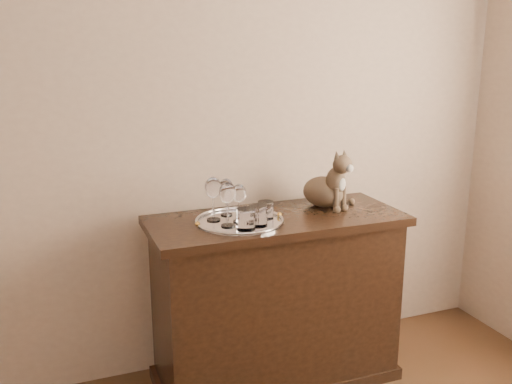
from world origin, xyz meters
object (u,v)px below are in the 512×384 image
at_px(wine_glass_c, 228,204).
at_px(tumbler_b, 246,219).
at_px(tumbler_a, 258,216).
at_px(wine_glass_d, 239,203).
at_px(tumbler_c, 266,210).
at_px(wine_glass_b, 226,197).
at_px(cat, 325,177).
at_px(sideboard, 276,300).
at_px(wine_glass_a, 213,199).
at_px(tray, 240,222).

xyz_separation_m(wine_glass_c, tumbler_b, (0.06, -0.07, -0.05)).
bearing_deg(tumbler_a, wine_glass_d, 123.60).
bearing_deg(tumbler_c, wine_glass_b, 142.16).
distance_m(wine_glass_b, wine_glass_d, 0.12).
height_order(wine_glass_c, cat, cat).
height_order(sideboard, cat, cat).
distance_m(sideboard, wine_glass_a, 0.61).
xyz_separation_m(wine_glass_b, cat, (0.51, -0.00, 0.05)).
relative_size(tray, cat, 1.36).
bearing_deg(sideboard, tray, -171.22).
height_order(tray, cat, cat).
relative_size(wine_glass_d, tumbler_a, 1.86).
relative_size(wine_glass_c, tumbler_c, 2.44).
height_order(tray, wine_glass_d, wine_glass_d).
xyz_separation_m(tumbler_a, cat, (0.43, 0.20, 0.09)).
relative_size(tray, tumbler_b, 4.29).
xyz_separation_m(wine_glass_a, wine_glass_b, (0.08, 0.05, -0.01)).
bearing_deg(tray, wine_glass_a, 149.82).
bearing_deg(tray, tumbler_b, -96.59).
bearing_deg(wine_glass_b, sideboard, -21.30).
relative_size(tray, wine_glass_a, 2.00).
bearing_deg(sideboard, wine_glass_d, -170.54).
height_order(tumbler_b, tumbler_c, tumbler_b).
bearing_deg(wine_glass_a, sideboard, -5.80).
xyz_separation_m(tumbler_c, cat, (0.36, 0.11, 0.10)).
bearing_deg(sideboard, tumbler_a, -139.70).
distance_m(wine_glass_c, tumbler_b, 0.11).
distance_m(sideboard, tumbler_b, 0.54).
distance_m(tray, wine_glass_c, 0.13).
bearing_deg(wine_glass_d, tumbler_c, 0.63).
xyz_separation_m(sideboard, wine_glass_a, (-0.30, 0.03, 0.53)).
height_order(sideboard, tumbler_a, tumbler_a).
height_order(wine_glass_b, tumbler_a, wine_glass_b).
xyz_separation_m(sideboard, tray, (-0.19, -0.03, 0.43)).
bearing_deg(wine_glass_d, wine_glass_b, 100.11).
height_order(wine_glass_b, tumbler_b, wine_glass_b).
bearing_deg(cat, tumbler_c, 178.45).
relative_size(sideboard, cat, 4.07).
xyz_separation_m(sideboard, wine_glass_b, (-0.22, 0.09, 0.52)).
bearing_deg(wine_glass_a, wine_glass_b, 34.72).
distance_m(sideboard, wine_glass_c, 0.60).
xyz_separation_m(sideboard, wine_glass_d, (-0.20, -0.03, 0.52)).
height_order(sideboard, tumbler_c, tumbler_c).
xyz_separation_m(wine_glass_c, wine_glass_d, (0.07, 0.04, -0.01)).
distance_m(wine_glass_a, wine_glass_d, 0.12).
relative_size(wine_glass_d, cat, 0.59).
height_order(wine_glass_a, cat, cat).
xyz_separation_m(tray, wine_glass_c, (-0.07, -0.04, 0.10)).
distance_m(wine_glass_a, tumbler_b, 0.21).
distance_m(wine_glass_b, tumbler_c, 0.20).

